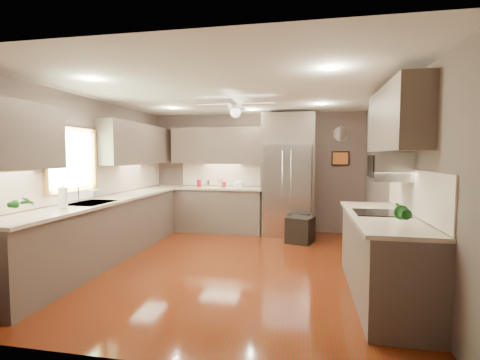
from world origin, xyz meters
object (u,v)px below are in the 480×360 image
(canister_a, at_px, (199,183))
(refrigerator, at_px, (288,176))
(bowl, at_px, (239,186))
(stool, at_px, (300,230))
(canister_d, at_px, (224,184))
(canister_b, at_px, (208,184))
(soap_bottle, at_px, (95,193))
(potted_plant_left, at_px, (22,203))
(paper_towel, at_px, (63,197))
(potted_plant_right, at_px, (401,212))
(canister_c, at_px, (220,183))
(microwave, at_px, (389,166))

(canister_a, distance_m, refrigerator, 1.89)
(bowl, relative_size, stool, 0.42)
(canister_d, height_order, refrigerator, refrigerator)
(canister_a, height_order, canister_b, canister_a)
(canister_d, xyz_separation_m, soap_bottle, (-1.43, -2.42, 0.05))
(bowl, bearing_deg, potted_plant_left, -112.86)
(refrigerator, xyz_separation_m, paper_towel, (-2.63, -3.22, -0.11))
(canister_a, bearing_deg, canister_d, 0.78)
(canister_d, xyz_separation_m, stool, (1.60, -0.68, -0.76))
(potted_plant_left, height_order, bowl, potted_plant_left)
(canister_b, height_order, refrigerator, refrigerator)
(soap_bottle, xyz_separation_m, refrigerator, (2.76, 2.37, 0.14))
(potted_plant_left, xyz_separation_m, paper_towel, (0.03, 0.62, -0.01))
(canister_a, distance_m, canister_b, 0.19)
(soap_bottle, bearing_deg, potted_plant_right, -18.65)
(canister_b, bearing_deg, canister_c, 1.50)
(canister_a, xyz_separation_m, potted_plant_right, (3.11, -3.76, 0.07))
(soap_bottle, distance_m, potted_plant_right, 4.21)
(microwave, bearing_deg, refrigerator, 116.09)
(potted_plant_left, distance_m, paper_towel, 0.62)
(microwave, bearing_deg, bowl, 130.31)
(canister_a, distance_m, stool, 2.39)
(canister_c, xyz_separation_m, microwave, (2.75, -2.78, 0.45))
(soap_bottle, xyz_separation_m, microwave, (4.09, -0.34, 0.43))
(potted_plant_right, height_order, refrigerator, refrigerator)
(potted_plant_right, bearing_deg, paper_towel, 172.76)
(canister_c, distance_m, potted_plant_right, 4.62)
(canister_a, height_order, refrigerator, refrigerator)
(canister_a, height_order, potted_plant_left, potted_plant_left)
(bowl, bearing_deg, potted_plant_right, -59.26)
(canister_b, height_order, canister_c, canister_c)
(canister_c, xyz_separation_m, bowl, (0.41, -0.01, -0.06))
(refrigerator, relative_size, stool, 4.36)
(soap_bottle, height_order, bowl, soap_bottle)
(canister_b, bearing_deg, paper_towel, -105.94)
(canister_c, xyz_separation_m, refrigerator, (1.43, -0.07, 0.16))
(canister_d, bearing_deg, paper_towel, -111.66)
(canister_a, bearing_deg, microwave, -40.57)
(canister_d, distance_m, potted_plant_left, 4.11)
(refrigerator, bearing_deg, microwave, -63.91)
(bowl, bearing_deg, soap_bottle, -125.69)
(canister_d, xyz_separation_m, refrigerator, (1.33, -0.05, 0.19))
(canister_d, relative_size, potted_plant_right, 0.36)
(canister_b, distance_m, microwave, 4.13)
(microwave, xyz_separation_m, paper_towel, (-3.96, -0.52, -0.40))
(canister_c, distance_m, bowl, 0.41)
(potted_plant_right, bearing_deg, canister_b, 127.68)
(canister_b, height_order, canister_d, canister_b)
(canister_d, bearing_deg, canister_a, -179.22)
(canister_a, height_order, canister_c, canister_c)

